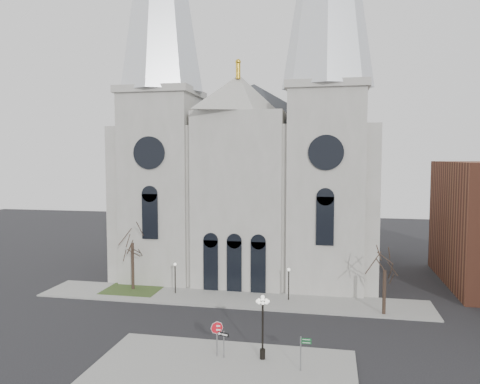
% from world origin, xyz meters
% --- Properties ---
extents(ground, '(160.00, 160.00, 0.00)m').
position_xyz_m(ground, '(0.00, 0.00, 0.00)').
color(ground, black).
rests_on(ground, ground).
extents(sidewalk_near, '(18.00, 10.00, 0.14)m').
position_xyz_m(sidewalk_near, '(3.00, -5.00, 0.07)').
color(sidewalk_near, gray).
rests_on(sidewalk_near, ground).
extents(sidewalk_far, '(40.00, 6.00, 0.14)m').
position_xyz_m(sidewalk_far, '(0.00, 11.00, 0.07)').
color(sidewalk_far, gray).
rests_on(sidewalk_far, ground).
extents(grass_patch, '(6.00, 5.00, 0.18)m').
position_xyz_m(grass_patch, '(-11.00, 12.00, 0.09)').
color(grass_patch, '#344D21').
rests_on(grass_patch, ground).
extents(cathedral, '(33.00, 26.66, 54.00)m').
position_xyz_m(cathedral, '(0.00, 22.86, 18.48)').
color(cathedral, '#9E9C93').
rests_on(cathedral, ground).
extents(tree_left, '(3.20, 3.20, 7.50)m').
position_xyz_m(tree_left, '(-11.00, 12.00, 5.58)').
color(tree_left, black).
rests_on(tree_left, ground).
extents(tree_right, '(3.20, 3.20, 6.00)m').
position_xyz_m(tree_right, '(15.00, 9.00, 4.47)').
color(tree_right, black).
rests_on(tree_right, ground).
extents(ped_lamp_left, '(0.32, 0.32, 3.26)m').
position_xyz_m(ped_lamp_left, '(-6.00, 11.50, 2.33)').
color(ped_lamp_left, black).
rests_on(ped_lamp_left, sidewalk_far).
extents(ped_lamp_right, '(0.32, 0.32, 3.26)m').
position_xyz_m(ped_lamp_right, '(6.00, 11.50, 2.33)').
color(ped_lamp_right, black).
rests_on(ped_lamp_right, sidewalk_far).
extents(stop_sign, '(0.93, 0.15, 2.59)m').
position_xyz_m(stop_sign, '(2.14, -2.88, 1.98)').
color(stop_sign, slate).
rests_on(stop_sign, sidewalk_near).
extents(globe_lamp, '(1.15, 1.15, 4.65)m').
position_xyz_m(globe_lamp, '(5.45, -2.70, 3.06)').
color(globe_lamp, black).
rests_on(globe_lamp, sidewalk_near).
extents(one_way_sign, '(0.83, 0.31, 1.96)m').
position_xyz_m(one_way_sign, '(2.69, -3.05, 1.48)').
color(one_way_sign, slate).
rests_on(one_way_sign, sidewalk_near).
extents(street_name_sign, '(0.75, 0.10, 2.35)m').
position_xyz_m(street_name_sign, '(8.32, -4.03, 1.52)').
color(street_name_sign, slate).
rests_on(street_name_sign, sidewalk_near).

